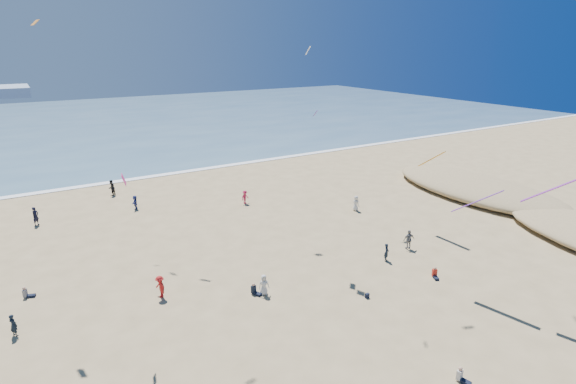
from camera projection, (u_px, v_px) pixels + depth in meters
ocean at (74, 124)px, 98.36m from camera, size 220.00×100.00×0.06m
surf_line at (126, 180)px, 57.79m from camera, size 220.00×1.20×0.08m
standing_flyers at (239, 238)px, 38.64m from camera, size 34.52×43.17×1.85m
seated_group at (313, 322)px, 27.58m from camera, size 27.39×25.79×0.84m
navy_bag at (367, 296)px, 30.96m from camera, size 0.28×0.18×0.34m
kites_aloft at (368, 79)px, 31.86m from camera, size 35.85×34.61×29.73m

